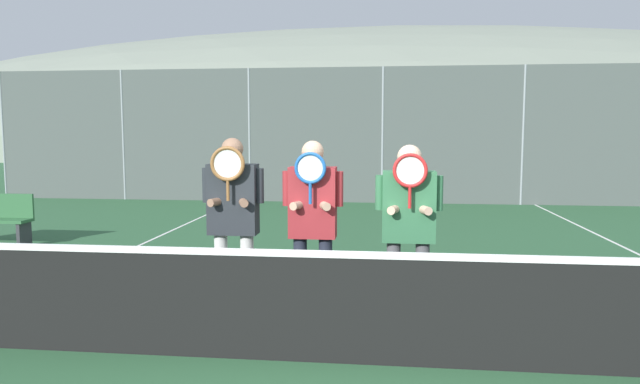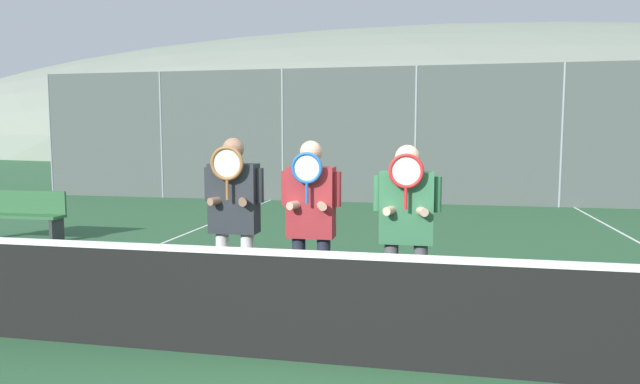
% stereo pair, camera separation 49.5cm
% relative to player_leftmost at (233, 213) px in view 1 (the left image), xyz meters
% --- Properties ---
extents(ground_plane, '(120.00, 120.00, 0.00)m').
position_rel_player_leftmost_xyz_m(ground_plane, '(1.39, -0.94, -1.08)').
color(ground_plane, '#2D5B38').
extents(hill_distant, '(125.58, 69.77, 24.42)m').
position_rel_player_leftmost_xyz_m(hill_distant, '(1.39, 59.95, -1.08)').
color(hill_distant, gray).
rests_on(hill_distant, ground_plane).
extents(clubhouse_building, '(20.02, 5.50, 3.99)m').
position_rel_player_leftmost_xyz_m(clubhouse_building, '(1.53, 18.97, 0.94)').
color(clubhouse_building, beige).
rests_on(clubhouse_building, ground_plane).
extents(fence_back, '(21.52, 0.06, 3.57)m').
position_rel_player_leftmost_xyz_m(fence_back, '(1.39, 9.78, 0.71)').
color(fence_back, gray).
rests_on(fence_back, ground_plane).
extents(tennis_net, '(10.60, 0.09, 1.02)m').
position_rel_player_leftmost_xyz_m(tennis_net, '(1.39, -0.94, -0.60)').
color(tennis_net, gray).
rests_on(tennis_net, ground_plane).
extents(court_line_left_sideline, '(0.05, 16.00, 0.01)m').
position_rel_player_leftmost_xyz_m(court_line_left_sideline, '(-2.55, 2.06, -1.07)').
color(court_line_left_sideline, white).
rests_on(court_line_left_sideline, ground_plane).
extents(player_leftmost, '(0.61, 0.34, 1.80)m').
position_rel_player_leftmost_xyz_m(player_leftmost, '(0.00, 0.00, 0.00)').
color(player_leftmost, white).
rests_on(player_leftmost, ground_plane).
extents(player_center_left, '(0.58, 0.34, 1.77)m').
position_rel_player_leftmost_xyz_m(player_center_left, '(0.78, -0.03, -0.02)').
color(player_center_left, '#232838').
rests_on(player_center_left, ground_plane).
extents(player_center_right, '(0.62, 0.34, 1.74)m').
position_rel_player_leftmost_xyz_m(player_center_right, '(1.69, -0.05, -0.02)').
color(player_center_right, '#56565B').
rests_on(player_center_right, ground_plane).
extents(car_far_left, '(4.67, 2.02, 1.76)m').
position_rel_player_leftmost_xyz_m(car_far_left, '(-4.55, 12.50, -0.18)').
color(car_far_left, '#285638').
rests_on(car_far_left, ground_plane).
extents(car_left_of_center, '(4.32, 2.09, 1.75)m').
position_rel_player_leftmost_xyz_m(car_left_of_center, '(0.54, 12.28, -0.18)').
color(car_left_of_center, '#B2B7BC').
rests_on(car_left_of_center, ground_plane).
extents(car_center, '(4.62, 2.08, 1.82)m').
position_rel_player_leftmost_xyz_m(car_center, '(5.61, 12.78, -0.15)').
color(car_center, '#B2B7BC').
rests_on(car_center, ground_plane).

